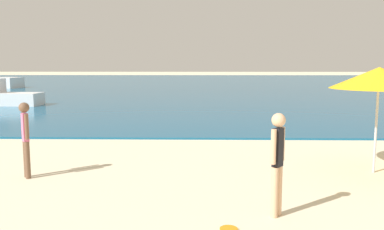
% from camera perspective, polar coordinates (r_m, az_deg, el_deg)
% --- Properties ---
extents(water, '(160.00, 60.00, 0.06)m').
position_cam_1_polar(water, '(41.76, 0.17, 4.36)').
color(water, '#14567F').
rests_on(water, ground).
extents(person_standing, '(0.24, 0.30, 1.54)m').
position_cam_1_polar(person_standing, '(6.04, 11.99, -6.00)').
color(person_standing, '#DDAD84').
rests_on(person_standing, ground).
extents(frisbee, '(0.25, 0.25, 0.03)m').
position_cam_1_polar(frisbee, '(5.72, 5.21, -15.77)').
color(frisbee, orange).
rests_on(frisbee, ground).
extents(person_distant, '(0.23, 0.29, 1.50)m').
position_cam_1_polar(person_distant, '(8.52, -22.47, -2.67)').
color(person_distant, brown).
rests_on(person_distant, ground).
extents(beach_umbrella, '(1.93, 1.93, 2.17)m').
position_cam_1_polar(beach_umbrella, '(8.98, 24.91, 4.77)').
color(beach_umbrella, '#B7B7BC').
rests_on(beach_umbrella, ground).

